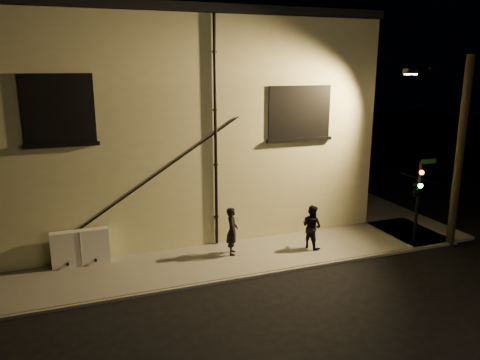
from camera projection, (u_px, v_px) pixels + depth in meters
name	position (u px, v px, depth m)	size (l,w,h in m)	color
ground	(294.00, 270.00, 15.83)	(90.00, 90.00, 0.00)	black
sidewalk	(273.00, 224.00, 20.22)	(21.00, 16.00, 0.12)	slate
building	(152.00, 116.00, 21.92)	(16.20, 12.23, 8.80)	beige
utility_cabinet	(80.00, 248.00, 15.81)	(1.88, 0.32, 1.24)	white
pedestrian_a	(232.00, 231.00, 16.69)	(0.63, 0.42, 1.74)	black
pedestrian_b	(312.00, 227.00, 17.28)	(0.80, 0.62, 1.64)	black
traffic_signal	(417.00, 188.00, 17.58)	(1.17, 1.86, 3.18)	black
streetlamp_pole	(457.00, 148.00, 17.22)	(2.02, 1.39, 7.12)	black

